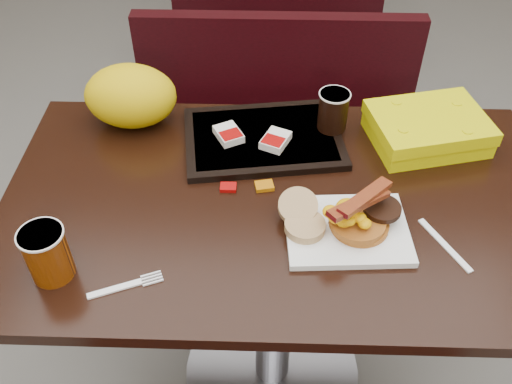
{
  "coord_description": "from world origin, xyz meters",
  "views": [
    {
      "loc": [
        -0.02,
        -0.87,
        1.61
      ],
      "look_at": [
        -0.05,
        -0.03,
        0.8
      ],
      "focal_mm": 39.95,
      "sensor_mm": 36.0,
      "label": 1
    }
  ],
  "objects_px": {
    "table_near": "(275,301)",
    "coffee_cup_far": "(333,111)",
    "tray": "(263,138)",
    "bench_near_n": "(276,139)",
    "platter": "(347,230)",
    "pancake_stack": "(360,222)",
    "hashbrown_sleeve_right": "(276,140)",
    "coffee_cup_near": "(47,254)",
    "knife": "(445,245)",
    "fork": "(115,289)",
    "paper_bag": "(131,96)",
    "hashbrown_sleeve_left": "(229,134)",
    "clamshell": "(428,129)"
  },
  "relations": [
    {
      "from": "table_near",
      "to": "coffee_cup_far",
      "type": "relative_size",
      "value": 12.39
    },
    {
      "from": "tray",
      "to": "bench_near_n",
      "type": "bearing_deg",
      "value": 77.28
    },
    {
      "from": "table_near",
      "to": "platter",
      "type": "bearing_deg",
      "value": -33.26
    },
    {
      "from": "bench_near_n",
      "to": "coffee_cup_far",
      "type": "xyz_separation_m",
      "value": [
        0.13,
        -0.46,
        0.46
      ]
    },
    {
      "from": "pancake_stack",
      "to": "hashbrown_sleeve_right",
      "type": "bearing_deg",
      "value": 123.61
    },
    {
      "from": "coffee_cup_near",
      "to": "bench_near_n",
      "type": "bearing_deg",
      "value": 64.92
    },
    {
      "from": "pancake_stack",
      "to": "hashbrown_sleeve_right",
      "type": "distance_m",
      "value": 0.31
    },
    {
      "from": "knife",
      "to": "hashbrown_sleeve_right",
      "type": "relative_size",
      "value": 2.11
    },
    {
      "from": "pancake_stack",
      "to": "table_near",
      "type": "bearing_deg",
      "value": 152.08
    },
    {
      "from": "coffee_cup_near",
      "to": "pancake_stack",
      "type": "bearing_deg",
      "value": 12.01
    },
    {
      "from": "platter",
      "to": "coffee_cup_far",
      "type": "height_order",
      "value": "coffee_cup_far"
    },
    {
      "from": "platter",
      "to": "pancake_stack",
      "type": "xyz_separation_m",
      "value": [
        0.02,
        0.0,
        0.02
      ]
    },
    {
      "from": "fork",
      "to": "paper_bag",
      "type": "distance_m",
      "value": 0.52
    },
    {
      "from": "pancake_stack",
      "to": "coffee_cup_far",
      "type": "height_order",
      "value": "coffee_cup_far"
    },
    {
      "from": "fork",
      "to": "table_near",
      "type": "bearing_deg",
      "value": 17.03
    },
    {
      "from": "fork",
      "to": "knife",
      "type": "relative_size",
      "value": 0.92
    },
    {
      "from": "bench_near_n",
      "to": "coffee_cup_near",
      "type": "relative_size",
      "value": 8.96
    },
    {
      "from": "paper_bag",
      "to": "fork",
      "type": "bearing_deg",
      "value": -83.77
    },
    {
      "from": "platter",
      "to": "hashbrown_sleeve_left",
      "type": "bearing_deg",
      "value": 129.06
    },
    {
      "from": "hashbrown_sleeve_left",
      "to": "paper_bag",
      "type": "distance_m",
      "value": 0.26
    },
    {
      "from": "tray",
      "to": "platter",
      "type": "bearing_deg",
      "value": -67.34
    },
    {
      "from": "paper_bag",
      "to": "platter",
      "type": "bearing_deg",
      "value": -35.76
    },
    {
      "from": "table_near",
      "to": "clamshell",
      "type": "height_order",
      "value": "clamshell"
    },
    {
      "from": "coffee_cup_near",
      "to": "hashbrown_sleeve_left",
      "type": "height_order",
      "value": "coffee_cup_near"
    },
    {
      "from": "pancake_stack",
      "to": "knife",
      "type": "bearing_deg",
      "value": -11.23
    },
    {
      "from": "hashbrown_sleeve_left",
      "to": "coffee_cup_far",
      "type": "bearing_deg",
      "value": -16.94
    },
    {
      "from": "platter",
      "to": "tray",
      "type": "bearing_deg",
      "value": 117.6
    },
    {
      "from": "hashbrown_sleeve_left",
      "to": "coffee_cup_far",
      "type": "xyz_separation_m",
      "value": [
        0.25,
        0.05,
        0.04
      ]
    },
    {
      "from": "knife",
      "to": "tray",
      "type": "bearing_deg",
      "value": -159.05
    },
    {
      "from": "knife",
      "to": "table_near",
      "type": "bearing_deg",
      "value": -137.95
    },
    {
      "from": "coffee_cup_near",
      "to": "coffee_cup_far",
      "type": "height_order",
      "value": "coffee_cup_far"
    },
    {
      "from": "table_near",
      "to": "platter",
      "type": "xyz_separation_m",
      "value": [
        0.14,
        -0.09,
        0.38
      ]
    },
    {
      "from": "tray",
      "to": "hashbrown_sleeve_left",
      "type": "distance_m",
      "value": 0.09
    },
    {
      "from": "bench_near_n",
      "to": "coffee_cup_far",
      "type": "distance_m",
      "value": 0.66
    },
    {
      "from": "hashbrown_sleeve_right",
      "to": "clamshell",
      "type": "relative_size",
      "value": 0.28
    },
    {
      "from": "fork",
      "to": "bench_near_n",
      "type": "bearing_deg",
      "value": 50.08
    },
    {
      "from": "bench_near_n",
      "to": "knife",
      "type": "distance_m",
      "value": 0.97
    },
    {
      "from": "table_near",
      "to": "platter",
      "type": "relative_size",
      "value": 4.86
    },
    {
      "from": "bench_near_n",
      "to": "coffee_cup_near",
      "type": "distance_m",
      "value": 1.1
    },
    {
      "from": "platter",
      "to": "bench_near_n",
      "type": "bearing_deg",
      "value": 96.43
    },
    {
      "from": "table_near",
      "to": "pancake_stack",
      "type": "height_order",
      "value": "pancake_stack"
    },
    {
      "from": "pancake_stack",
      "to": "paper_bag",
      "type": "relative_size",
      "value": 0.54
    },
    {
      "from": "table_near",
      "to": "fork",
      "type": "relative_size",
      "value": 8.52
    },
    {
      "from": "platter",
      "to": "pancake_stack",
      "type": "relative_size",
      "value": 2.07
    },
    {
      "from": "tray",
      "to": "paper_bag",
      "type": "xyz_separation_m",
      "value": [
        -0.32,
        0.07,
        0.07
      ]
    },
    {
      "from": "hashbrown_sleeve_left",
      "to": "clamshell",
      "type": "distance_m",
      "value": 0.47
    },
    {
      "from": "fork",
      "to": "tray",
      "type": "relative_size",
      "value": 0.38
    },
    {
      "from": "fork",
      "to": "tray",
      "type": "xyz_separation_m",
      "value": [
        0.27,
        0.45,
        0.01
      ]
    },
    {
      "from": "platter",
      "to": "coffee_cup_near",
      "type": "distance_m",
      "value": 0.58
    },
    {
      "from": "coffee_cup_near",
      "to": "fork",
      "type": "height_order",
      "value": "coffee_cup_near"
    }
  ]
}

